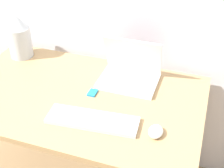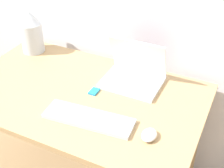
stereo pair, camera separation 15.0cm
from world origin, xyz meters
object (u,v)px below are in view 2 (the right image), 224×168
object	(u,v)px
keyboard	(89,118)
mouse	(149,135)
laptop	(134,73)
vase	(31,32)
mp3_player	(94,91)

from	to	relation	value
keyboard	mouse	size ratio (longest dim) A/B	4.97
keyboard	mouse	xyz separation A→B (m)	(0.29, 0.01, 0.01)
laptop	vase	xyz separation A→B (m)	(-0.71, 0.05, 0.08)
laptop	mp3_player	xyz separation A→B (m)	(-0.15, -0.18, -0.05)
laptop	mp3_player	world-z (taller)	laptop
laptop	vase	world-z (taller)	vase
mouse	vase	world-z (taller)	vase
keyboard	vase	xyz separation A→B (m)	(-0.64, 0.43, 0.12)
keyboard	mouse	world-z (taller)	mouse
keyboard	mp3_player	world-z (taller)	keyboard
laptop	mouse	distance (m)	0.44
laptop	vase	bearing A→B (deg)	176.30
vase	mp3_player	world-z (taller)	vase
laptop	keyboard	xyz separation A→B (m)	(-0.07, -0.39, -0.04)
keyboard	mp3_player	xyz separation A→B (m)	(-0.08, 0.20, -0.01)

